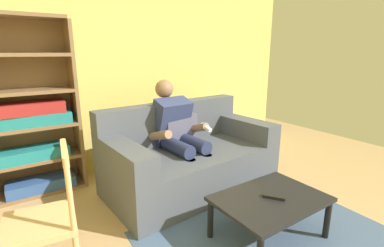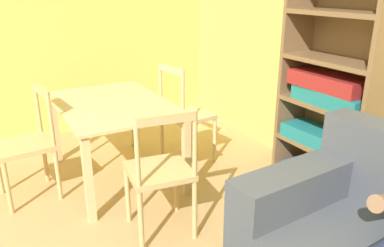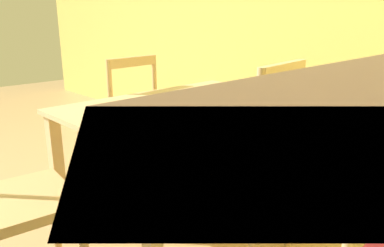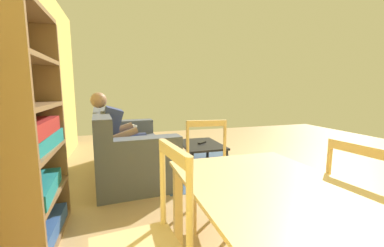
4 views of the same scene
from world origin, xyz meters
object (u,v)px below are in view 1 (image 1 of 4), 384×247
couch (189,157)px  bookshelf (32,122)px  tv_remote (274,197)px  person_lounging (178,133)px  dining_chair_facing_couch (45,222)px  coffee_table (270,203)px

couch → bookshelf: (-1.44, 0.80, 0.45)m
tv_remote → person_lounging: bearing=60.3°
bookshelf → couch: bearing=-29.0°
person_lounging → dining_chair_facing_couch: 1.65m
couch → tv_remote: couch is taller
couch → dining_chair_facing_couch: 1.70m
coffee_table → tv_remote: bearing=-63.2°
tv_remote → dining_chair_facing_couch: bearing=127.2°
couch → tv_remote: 1.19m
person_lounging → coffee_table: person_lounging is taller
person_lounging → coffee_table: bearing=-84.2°
couch → bookshelf: size_ratio=1.04×
coffee_table → couch: bearing=91.6°
couch → person_lounging: 0.31m
bookshelf → dining_chair_facing_couch: 1.55m
person_lounging → dining_chair_facing_couch: bearing=-151.4°
coffee_table → tv_remote: tv_remote is taller
dining_chair_facing_couch → coffee_table: bearing=-16.2°
bookshelf → coffee_table: bearing=-53.1°
couch → coffee_table: 1.17m
person_lounging → coffee_table: (0.13, -1.24, -0.31)m
dining_chair_facing_couch → couch: bearing=24.8°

